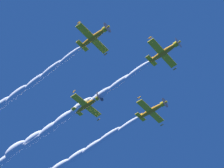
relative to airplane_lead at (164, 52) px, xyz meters
The scene contains 5 objects.
airplane_lead is the anchor object (origin of this frame).
airplane_left_wingman 14.66m from the airplane_lead, 122.72° to the right, with size 8.87×7.97×2.92m.
airplane_right_wingman 14.75m from the airplane_lead, 29.12° to the right, with size 8.89×7.97×2.73m.
airplane_slot_tail 20.93m from the airplane_lead, 79.24° to the right, with size 8.82×7.97×2.81m.
smoke_trail_lead 30.77m from the airplane_lead, 78.70° to the right, with size 10.74×43.36×3.34m.
Camera 1 is at (34.64, 28.12, 2.07)m, focal length 67.15 mm.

